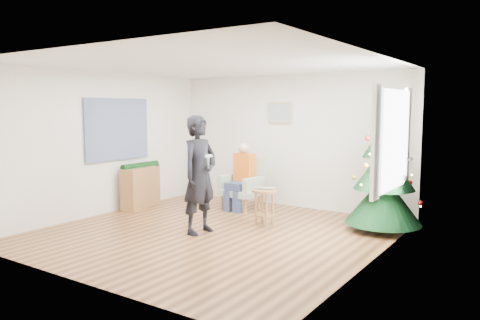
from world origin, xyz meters
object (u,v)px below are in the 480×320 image
Objects in this scene: stool at (264,207)px; standing_man at (200,175)px; armchair at (243,191)px; console at (141,187)px; christmas_tree at (384,170)px.

standing_man is (-0.61, -0.94, 0.61)m from stool.
armchair is 2.01m from console.
console is (-2.15, 0.83, -0.52)m from standing_man.
christmas_tree is 2.20× the size of armchair.
armchair is (-1.01, 0.89, 0.05)m from stool.
standing_man is 1.83× the size of console.
christmas_tree reaches higher than stool.
stool is 2.76m from console.
christmas_tree reaches higher than standing_man.
standing_man is 2.36m from console.
armchair is 0.98× the size of console.
console is (-1.74, -0.99, 0.04)m from armchair.
stool is at bearing -33.86° from armchair.
standing_man is at bearing -35.25° from console.
armchair is at bearing 16.59° from standing_man.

